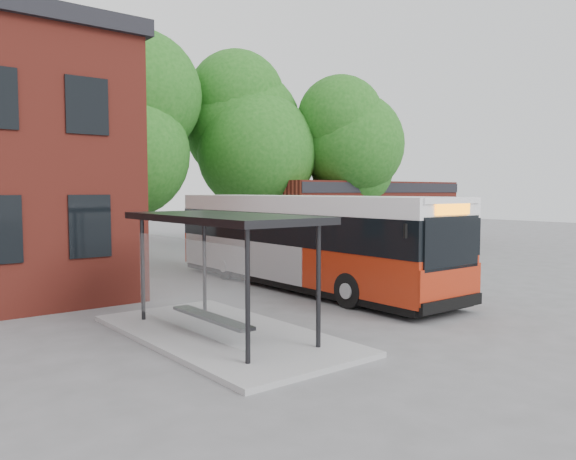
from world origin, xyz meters
TOP-DOWN VIEW (x-y plane):
  - ground at (0.00, 0.00)m, footprint 100.00×100.00m
  - shop_row at (15.00, 14.00)m, footprint 14.00×6.20m
  - bus_shelter at (-4.50, -1.00)m, footprint 3.60×7.00m
  - bike_rail at (9.28, 10.00)m, footprint 5.20×0.10m
  - tree_1 at (1.00, 17.00)m, footprint 7.92×7.92m
  - tree_2 at (8.00, 16.00)m, footprint 7.92×7.92m
  - tree_3 at (13.00, 12.00)m, footprint 7.04×7.04m
  - city_bus at (1.33, 3.05)m, footprint 2.92×12.78m
  - bicycle_0 at (7.00, 10.33)m, footprint 1.99×1.21m
  - bicycle_1 at (6.99, 10.03)m, footprint 1.57×0.49m
  - bicycle_2 at (8.69, 9.76)m, footprint 1.74×1.18m
  - bicycle_3 at (9.29, 10.42)m, footprint 1.54×0.52m
  - bicycle_4 at (10.31, 9.41)m, footprint 1.69×0.90m
  - bicycle_5 at (11.03, 10.08)m, footprint 1.62×0.57m
  - bicycle_6 at (11.00, 10.83)m, footprint 1.69×1.12m
  - bicycle_7 at (10.91, 9.44)m, footprint 1.68×0.83m

SIDE VIEW (x-z plane):
  - ground at x=0.00m, z-range 0.00..0.00m
  - bike_rail at x=9.28m, z-range 0.00..0.38m
  - bicycle_6 at x=11.00m, z-range 0.00..0.84m
  - bicycle_4 at x=10.31m, z-range 0.00..0.84m
  - bicycle_2 at x=8.69m, z-range 0.00..0.87m
  - bicycle_3 at x=9.29m, z-range 0.00..0.91m
  - bicycle_1 at x=6.99m, z-range 0.00..0.94m
  - bicycle_5 at x=11.03m, z-range 0.00..0.95m
  - bicycle_7 at x=10.91m, z-range 0.00..0.97m
  - bicycle_0 at x=7.00m, z-range 0.00..0.99m
  - bus_shelter at x=-4.50m, z-range 0.00..2.90m
  - city_bus at x=1.33m, z-range 0.00..3.24m
  - shop_row at x=15.00m, z-range 0.00..4.00m
  - tree_3 at x=13.00m, z-range 0.00..9.28m
  - tree_1 at x=1.00m, z-range 0.00..10.40m
  - tree_2 at x=8.00m, z-range 0.00..11.00m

